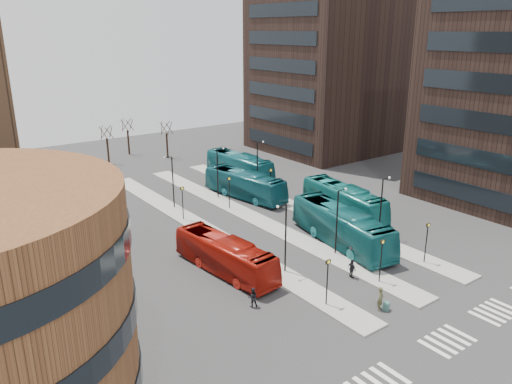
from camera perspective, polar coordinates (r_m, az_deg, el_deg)
island_left at (r=51.68m, az=-5.76°, el=-4.34°), size 2.50×45.00×0.15m
island_mid at (r=54.74m, az=-0.37°, el=-2.94°), size 2.50×45.00×0.15m
island_right at (r=58.27m, az=4.39°, el=-1.67°), size 2.50×45.00×0.15m
suitcase at (r=38.87m, az=14.66°, el=-12.52°), size 0.59×0.54×0.61m
red_bus at (r=42.55m, az=-3.55°, el=-7.22°), size 3.72×11.31×3.09m
teal_bus_a at (r=48.39m, az=9.74°, el=-3.89°), size 5.24×13.40×3.64m
teal_bus_b at (r=60.96m, az=-1.28°, el=0.85°), size 4.64×12.17×3.31m
teal_bus_c at (r=56.14m, az=9.98°, el=-0.92°), size 4.52×12.43×3.38m
teal_bus_d at (r=69.53m, az=-1.92°, el=3.05°), size 3.43×12.27×3.38m
traveller at (r=38.49m, az=14.05°, el=-11.73°), size 0.80×0.72×1.85m
commuter_a at (r=37.86m, az=-0.39°, el=-11.95°), size 0.91×0.83×1.52m
commuter_b at (r=42.58m, az=10.90°, el=-8.60°), size 0.56×1.02×1.65m
commuter_c at (r=45.46m, az=10.88°, el=-6.93°), size 0.66×1.02×1.48m
crosswalk_stripes at (r=38.94m, az=23.31°, el=-13.95°), size 22.35×2.40×0.01m
tower_far at (r=85.98m, az=8.14°, el=14.77°), size 20.12×20.00×30.00m
sign_poles at (r=48.56m, az=4.14°, el=-2.84°), size 12.45×22.12×3.65m
lamp_posts at (r=52.43m, az=1.47°, el=0.16°), size 14.04×20.24×6.12m
bare_trees at (r=81.86m, az=-13.71°, el=5.59°), size 10.97×8.14×5.90m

